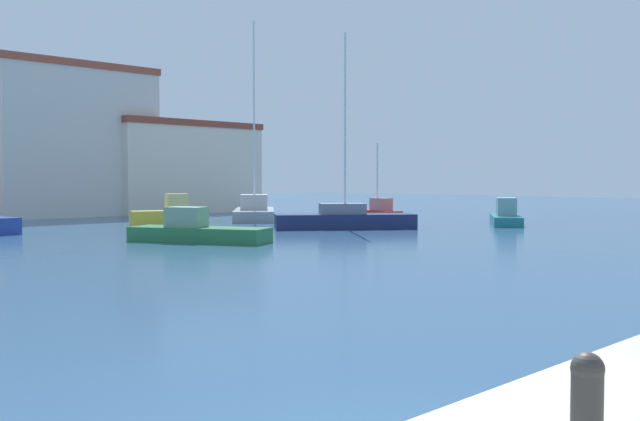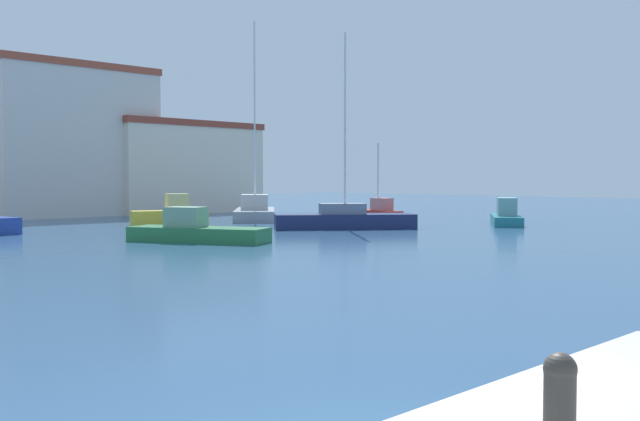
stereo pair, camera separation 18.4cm
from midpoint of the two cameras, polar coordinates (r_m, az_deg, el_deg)
name	(u,v)px [view 2 (the right image)]	position (r m, az deg, el deg)	size (l,w,h in m)	color
water	(279,240)	(31.29, -3.23, -2.40)	(160.00, 160.00, 0.00)	#2D5175
mooring_bollard	(560,401)	(4.56, 20.09, -14.38)	(0.20, 0.20, 0.64)	#38332D
motorboat_teal_far_left	(506,216)	(43.12, 15.06, -0.41)	(5.75, 4.74, 1.62)	#1E707A
motorboat_yellow_mid_harbor	(171,215)	(41.48, -11.94, -0.37)	(4.51, 2.62, 1.87)	gold
motorboat_green_center_channel	(196,231)	(30.62, -9.88, -1.68)	(4.46, 6.24, 1.51)	#28703D
sailboat_navy_behind_lamppost	(345,219)	(38.21, 2.15, -0.67)	(7.33, 6.11, 10.63)	#19234C
sailboat_grey_distant_north	(255,211)	(46.90, -5.21, -0.02)	(7.03, 7.81, 13.20)	gray
sailboat_red_far_right	(379,211)	(48.33, 4.93, -0.04)	(2.30, 4.33, 5.19)	#B22823
waterfront_apartments	(64,142)	(56.07, -20.08, 5.30)	(11.78, 8.69, 11.06)	beige
warehouse_block	(172,167)	(59.57, -11.87, 3.46)	(12.67, 8.79, 7.37)	beige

